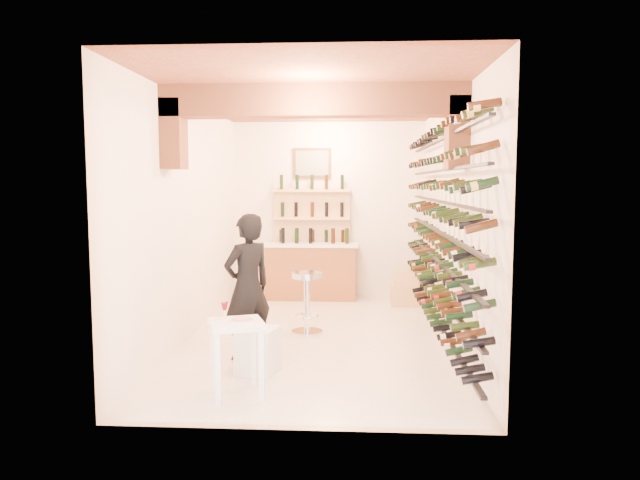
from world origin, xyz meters
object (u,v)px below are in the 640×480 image
at_px(back_counter, 311,269).
at_px(chrome_barstool, 307,298).
at_px(tasting_table, 236,335).
at_px(white_stool, 258,350).
at_px(crate_lower, 408,295).
at_px(person, 248,287).
at_px(wine_rack, 434,224).

distance_m(back_counter, chrome_barstool, 2.44).
bearing_deg(tasting_table, white_stool, 62.32).
bearing_deg(chrome_barstool, crate_lower, 51.22).
distance_m(chrome_barstool, crate_lower, 2.54).
distance_m(back_counter, white_stool, 4.20).
bearing_deg(person, crate_lower, -169.13).
distance_m(wine_rack, back_counter, 3.38).
relative_size(wine_rack, person, 3.29).
bearing_deg(tasting_table, crate_lower, 44.78).
height_order(white_stool, chrome_barstool, chrome_barstool).
bearing_deg(back_counter, white_stool, -93.83).
distance_m(white_stool, person, 0.84).
distance_m(back_counter, tasting_table, 4.88).
bearing_deg(wine_rack, back_counter, 124.66).
xyz_separation_m(tasting_table, white_stool, (0.09, 0.69, -0.36)).
relative_size(back_counter, tasting_table, 1.89).
bearing_deg(crate_lower, back_counter, 164.55).
height_order(back_counter, person, person).
height_order(back_counter, tasting_table, back_counter).
bearing_deg(crate_lower, person, -124.60).
height_order(back_counter, chrome_barstool, back_counter).
xyz_separation_m(white_stool, chrome_barstool, (0.40, 1.75, 0.24)).
relative_size(back_counter, person, 0.98).
bearing_deg(person, white_stool, 66.19).
relative_size(tasting_table, person, 0.52).
bearing_deg(wine_rack, chrome_barstool, 172.86).
xyz_separation_m(back_counter, tasting_table, (-0.37, -4.87, 0.08)).
distance_m(tasting_table, white_stool, 0.78).
relative_size(wine_rack, tasting_table, 6.32).
relative_size(tasting_table, crate_lower, 1.57).
distance_m(tasting_table, chrome_barstool, 2.49).
distance_m(back_counter, person, 3.68).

